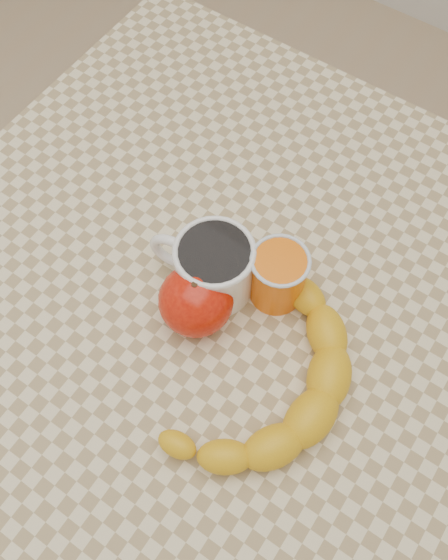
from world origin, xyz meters
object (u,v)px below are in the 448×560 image
Objects in this scene: coffee_mug at (213,265)px; apple at (196,300)px; orange_juice_glass at (278,276)px; table at (224,316)px; banana at (263,375)px.

coffee_mug and apple have the same top height.
orange_juice_glass is at bearing 52.16° from apple.
orange_juice_glass is at bearing 28.80° from table.
banana is (0.10, -0.08, 0.11)m from table.
apple is at bearing -127.84° from orange_juice_glass.
coffee_mug is at bearing -173.62° from table.
table is 7.34× the size of apple.
coffee_mug and orange_juice_glass have the same top height.
apple reaches higher than table.
coffee_mug is 1.29× the size of apple.
orange_juice_glass reaches higher than table.
table is at bearing 6.38° from coffee_mug.
orange_juice_glass is 0.74× the size of apple.
banana is at bearing -13.96° from apple.
banana reaches higher than table.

